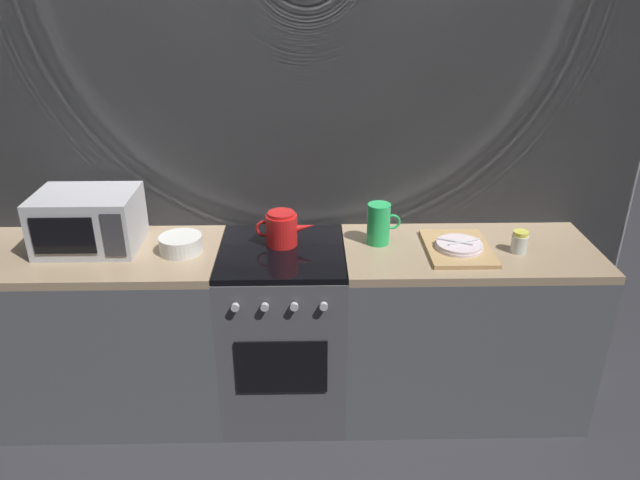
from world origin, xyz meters
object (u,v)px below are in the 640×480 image
Objects in this scene: stove_unit at (284,330)px; dish_pile at (458,247)px; pitcher at (379,224)px; kettle at (283,229)px; spice_jar at (520,242)px; microwave at (88,221)px; mixing_bowl at (181,244)px.

dish_pile is (0.83, -0.03, 0.47)m from stove_unit.
pitcher reaches higher than dish_pile.
dish_pile is (0.83, -0.09, -0.06)m from kettle.
spice_jar is at bearing -2.19° from stove_unit.
kettle is 0.71× the size of dish_pile.
dish_pile is at bearing -6.28° from kettle.
microwave is 1.15× the size of dish_pile.
mixing_bowl is at bearing 178.77° from spice_jar.
kettle is at bearing 8.90° from mixing_bowl.
mixing_bowl reaches higher than stove_unit.
mixing_bowl is at bearing -8.67° from microwave.
stove_unit is 0.54m from kettle.
pitcher is at bearing 0.57° from microwave.
stove_unit is 1.22m from spice_jar.
spice_jar is at bearing -1.23° from mixing_bowl.
dish_pile reaches higher than stove_unit.
mixing_bowl is 0.94m from pitcher.
kettle is at bearing 173.72° from dish_pile.
pitcher is at bearing 4.91° from mixing_bowl.
kettle is 2.71× the size of spice_jar.
spice_jar reaches higher than dish_pile.
pitcher is 1.90× the size of spice_jar.
pitcher is (0.93, 0.08, 0.06)m from mixing_bowl.
spice_jar reaches higher than stove_unit.
microwave reaches higher than stove_unit.
pitcher is (0.47, 0.07, 0.55)m from stove_unit.
stove_unit is 1.96× the size of microwave.
stove_unit is 0.96m from dish_pile.
dish_pile is at bearing -14.83° from pitcher.
dish_pile is (0.37, -0.10, -0.08)m from pitcher.
microwave is at bearing 177.15° from spice_jar.
kettle is 0.84m from dish_pile.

